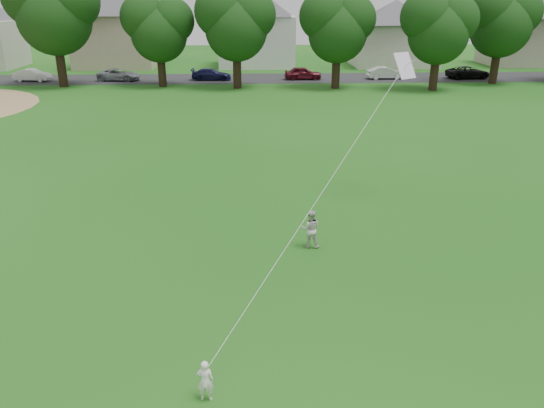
{
  "coord_description": "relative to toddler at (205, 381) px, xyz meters",
  "views": [
    {
      "loc": [
        -0.9,
        -11.8,
        7.76
      ],
      "look_at": [
        -0.32,
        2.0,
        2.3
      ],
      "focal_mm": 35.0,
      "sensor_mm": 36.0,
      "label": 1
    }
  ],
  "objects": [
    {
      "name": "toddler",
      "position": [
        0.0,
        0.0,
        0.0
      ],
      "size": [
        0.36,
        0.25,
        0.96
      ],
      "primitive_type": "imported",
      "rotation": [
        0.0,
        0.0,
        3.08
      ],
      "color": "white",
      "rests_on": "ground"
    },
    {
      "name": "house_row",
      "position": [
        1.78,
        55.08,
        4.43
      ],
      "size": [
        77.58,
        13.62,
        10.32
      ],
      "color": "beige",
      "rests_on": "ground"
    },
    {
      "name": "older_boy",
      "position": [
        2.92,
        7.0,
        0.17
      ],
      "size": [
        0.69,
        0.58,
        1.29
      ],
      "primitive_type": "imported",
      "rotation": [
        0.0,
        0.0,
        2.99
      ],
      "color": "beige",
      "rests_on": "ground"
    },
    {
      "name": "ground",
      "position": [
        1.89,
        3.08,
        -0.48
      ],
      "size": [
        160.0,
        160.0,
        0.0
      ],
      "primitive_type": "plane",
      "color": "#155313",
      "rests_on": "ground"
    },
    {
      "name": "parked_cars",
      "position": [
        -0.74,
        44.08,
        0.12
      ],
      "size": [
        54.52,
        2.38,
        1.24
      ],
      "color": "black",
      "rests_on": "ground"
    },
    {
      "name": "tree_row",
      "position": [
        4.16,
        39.64,
        5.56
      ],
      "size": [
        82.05,
        9.12,
        10.5
      ],
      "color": "black",
      "rests_on": "ground"
    },
    {
      "name": "street",
      "position": [
        1.89,
        45.08,
        -0.47
      ],
      "size": [
        90.0,
        7.0,
        0.01
      ],
      "primitive_type": "cube",
      "color": "#2D2D30",
      "rests_on": "ground"
    },
    {
      "name": "kite",
      "position": [
        3.43,
        5.76,
        2.51
      ],
      "size": [
        4.01,
        6.27,
        14.17
      ],
      "color": "white",
      "rests_on": "ground"
    }
  ]
}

